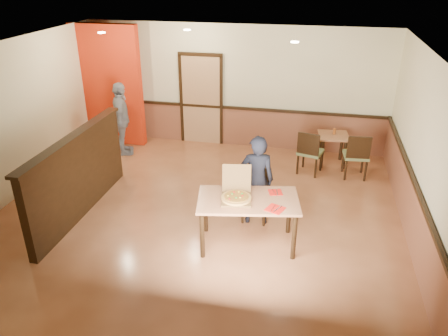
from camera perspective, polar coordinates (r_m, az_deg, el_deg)
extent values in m
plane|color=#C67A4D|center=(7.60, -3.69, -6.61)|extent=(7.00, 7.00, 0.00)
plane|color=black|center=(6.56, -4.39, 14.61)|extent=(7.00, 7.00, 0.00)
plane|color=#F2EDBD|center=(10.19, 1.46, 10.52)|extent=(7.00, 0.00, 7.00)
plane|color=#F2EDBD|center=(8.57, -27.21, 4.74)|extent=(0.00, 7.00, 7.00)
plane|color=#F2EDBD|center=(6.91, 25.12, 0.59)|extent=(0.00, 7.00, 7.00)
cube|color=brown|center=(10.45, 1.38, 5.44)|extent=(7.00, 0.04, 0.90)
cube|color=black|center=(10.28, 1.38, 7.86)|extent=(7.00, 0.06, 0.06)
cube|color=brown|center=(7.32, 23.53, -6.15)|extent=(0.04, 7.00, 0.90)
cube|color=black|center=(7.10, 24.03, -2.89)|extent=(0.06, 7.00, 0.06)
cube|color=tan|center=(10.42, -2.97, 8.83)|extent=(0.90, 0.06, 2.10)
cube|color=black|center=(7.84, -18.46, -1.05)|extent=(0.14, 3.00, 1.40)
cube|color=black|center=(7.56, -19.21, 3.84)|extent=(0.20, 3.10, 0.05)
cube|color=red|center=(10.65, -14.84, 10.35)|extent=(1.60, 0.20, 2.78)
cylinder|color=#FFE8B2|center=(9.07, -15.71, 16.67)|extent=(0.14, 0.14, 0.02)
cylinder|color=#FFE8B2|center=(9.15, -4.85, 17.55)|extent=(0.14, 0.14, 0.02)
cylinder|color=#FFE8B2|center=(7.79, 9.23, 15.94)|extent=(0.14, 0.14, 0.02)
cube|color=#AF7149|center=(6.55, 3.18, -4.22)|extent=(1.64, 1.12, 0.04)
cylinder|color=black|center=(6.48, -2.86, -8.76)|extent=(0.07, 0.07, 0.77)
cylinder|color=black|center=(7.07, -2.43, -5.57)|extent=(0.07, 0.07, 0.77)
cylinder|color=black|center=(6.52, 9.14, -8.87)|extent=(0.07, 0.07, 0.77)
cylinder|color=black|center=(7.11, 8.50, -5.69)|extent=(0.07, 0.07, 0.77)
cube|color=#647242|center=(7.38, 4.18, -3.70)|extent=(0.46, 0.46, 0.06)
cube|color=black|center=(7.44, 4.54, -1.35)|extent=(0.42, 0.06, 0.42)
cylinder|color=black|center=(7.38, 2.45, -5.88)|extent=(0.04, 0.04, 0.38)
cylinder|color=black|center=(7.68, 3.05, -4.51)|extent=(0.04, 0.04, 0.38)
cylinder|color=black|center=(7.32, 5.24, -6.24)|extent=(0.04, 0.04, 0.38)
cylinder|color=black|center=(7.63, 5.73, -4.85)|extent=(0.04, 0.04, 0.38)
cube|color=#647242|center=(9.17, 11.22, 2.08)|extent=(0.57, 0.57, 0.06)
cube|color=black|center=(8.88, 10.95, 3.09)|extent=(0.44, 0.16, 0.44)
cylinder|color=black|center=(9.40, 12.55, 0.79)|extent=(0.04, 0.04, 0.40)
cylinder|color=black|center=(9.06, 11.88, -0.10)|extent=(0.04, 0.04, 0.40)
cylinder|color=black|center=(9.49, 10.34, 1.25)|extent=(0.04, 0.04, 0.40)
cylinder|color=black|center=(9.15, 9.59, 0.38)|extent=(0.04, 0.04, 0.40)
cube|color=#647242|center=(9.21, 16.82, 1.60)|extent=(0.52, 0.52, 0.06)
cube|color=black|center=(8.91, 17.23, 2.55)|extent=(0.45, 0.08, 0.45)
cylinder|color=black|center=(9.52, 17.60, 0.54)|extent=(0.05, 0.05, 0.41)
cylinder|color=black|center=(9.18, 17.98, -0.48)|extent=(0.05, 0.05, 0.41)
cylinder|color=black|center=(9.45, 15.28, 0.66)|extent=(0.05, 0.05, 0.41)
cylinder|color=black|center=(9.10, 15.59, -0.36)|extent=(0.05, 0.05, 0.41)
cube|color=#AF7149|center=(9.62, 14.11, 4.11)|extent=(0.69, 0.69, 0.04)
cylinder|color=black|center=(9.50, 12.68, 1.80)|extent=(0.07, 0.07, 0.63)
cylinder|color=black|center=(9.92, 12.42, 2.87)|extent=(0.07, 0.07, 0.63)
cylinder|color=black|center=(9.57, 15.44, 1.66)|extent=(0.07, 0.07, 0.63)
cylinder|color=black|center=(9.99, 15.07, 2.73)|extent=(0.07, 0.07, 0.63)
imported|color=black|center=(7.15, 4.28, -1.63)|extent=(0.63, 0.48, 1.56)
imported|color=gray|center=(10.06, -13.24, 6.23)|extent=(0.73, 1.05, 1.66)
cube|color=brown|center=(6.49, 1.61, -4.15)|extent=(0.50, 0.50, 0.03)
cube|color=brown|center=(6.60, 1.66, -1.32)|extent=(0.44, 0.16, 0.43)
cylinder|color=gold|center=(6.47, 1.61, -3.91)|extent=(0.59, 0.59, 0.03)
cube|color=red|center=(6.32, 6.70, -5.33)|extent=(0.32, 0.32, 0.01)
cylinder|color=silver|center=(6.32, 6.43, -5.26)|extent=(0.08, 0.20, 0.01)
cube|color=silver|center=(6.32, 6.97, -5.33)|extent=(0.10, 0.21, 0.00)
cube|color=red|center=(6.76, 6.72, -3.17)|extent=(0.25, 0.25, 0.00)
cylinder|color=silver|center=(6.76, 6.47, -3.10)|extent=(0.06, 0.17, 0.01)
cube|color=silver|center=(6.75, 6.97, -3.16)|extent=(0.07, 0.18, 0.00)
cylinder|color=brown|center=(9.63, 14.20, 4.68)|extent=(0.05, 0.05, 0.13)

